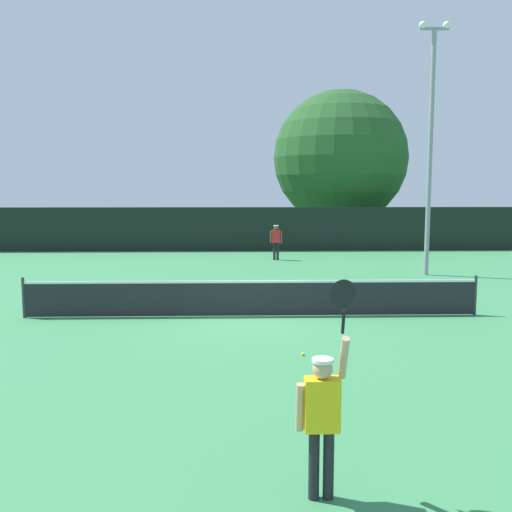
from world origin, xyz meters
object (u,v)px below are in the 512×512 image
at_px(parked_car_mid, 269,227).
at_px(player_serving, 323,406).
at_px(parked_car_near, 193,229).
at_px(light_pole, 431,136).
at_px(large_tree, 340,158).
at_px(tennis_ball, 303,354).
at_px(player_receiving, 276,239).

bearing_deg(parked_car_mid, player_serving, -96.32).
bearing_deg(parked_car_near, light_pole, -56.02).
distance_m(light_pole, large_tree, 14.10).
bearing_deg(light_pole, player_serving, -111.73).
bearing_deg(tennis_ball, large_tree, 78.53).
relative_size(player_serving, parked_car_near, 0.57).
xyz_separation_m(player_receiving, light_pole, (5.59, -4.87, 4.36)).
bearing_deg(parked_car_mid, light_pole, -76.86).
height_order(tennis_ball, light_pole, light_pole).
bearing_deg(large_tree, parked_car_mid, 147.62).
relative_size(tennis_ball, light_pole, 0.01).
xyz_separation_m(large_tree, parked_car_mid, (-4.31, 2.73, -4.48)).
relative_size(tennis_ball, parked_car_near, 0.02).
bearing_deg(player_receiving, player_serving, 87.75).
height_order(large_tree, parked_car_mid, large_tree).
distance_m(player_receiving, parked_car_mid, 11.93).
distance_m(player_receiving, light_pole, 8.60).
xyz_separation_m(player_serving, parked_car_near, (-3.88, 31.00, -0.27)).
height_order(player_serving, light_pole, light_pole).
bearing_deg(parked_car_near, player_receiving, -65.55).
distance_m(tennis_ball, parked_car_near, 26.00).
height_order(tennis_ball, parked_car_mid, parked_car_mid).
bearing_deg(player_serving, tennis_ball, 85.86).
xyz_separation_m(player_serving, light_pole, (6.41, 16.09, 4.32)).
xyz_separation_m(player_serving, parked_car_mid, (1.11, 32.88, -0.27)).
relative_size(light_pole, large_tree, 1.02).
bearing_deg(player_serving, parked_car_mid, 88.07).
bearing_deg(parked_car_near, player_serving, -83.49).
relative_size(large_tree, parked_car_mid, 2.18).
bearing_deg(light_pole, parked_car_near, 124.60).
bearing_deg(tennis_ball, parked_car_near, 99.44).
bearing_deg(parked_car_mid, large_tree, -36.77).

